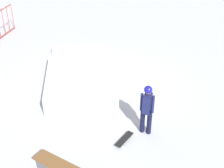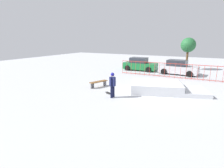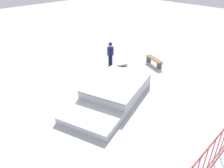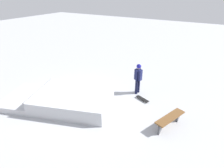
% 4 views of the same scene
% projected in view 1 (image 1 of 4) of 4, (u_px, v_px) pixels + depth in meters
% --- Properties ---
extents(ground_plane, '(60.00, 60.00, 0.00)m').
position_uv_depth(ground_plane, '(88.00, 87.00, 11.89)').
color(ground_plane, '#B7BABF').
extents(skate_ramp, '(5.95, 4.18, 0.74)m').
position_uv_depth(skate_ramp, '(80.00, 75.00, 12.13)').
color(skate_ramp, silver).
rests_on(skate_ramp, ground).
extents(skater, '(0.41, 0.44, 1.73)m').
position_uv_depth(skater, '(147.00, 106.00, 9.01)').
color(skater, black).
rests_on(skater, ground).
extents(skateboard, '(0.82, 0.49, 0.09)m').
position_uv_depth(skateboard, '(124.00, 139.00, 9.12)').
color(skateboard, black).
rests_on(skateboard, ground).
extents(park_bench, '(0.92, 1.64, 0.48)m').
position_uv_depth(park_bench, '(61.00, 168.00, 7.72)').
color(park_bench, brown).
rests_on(park_bench, ground).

